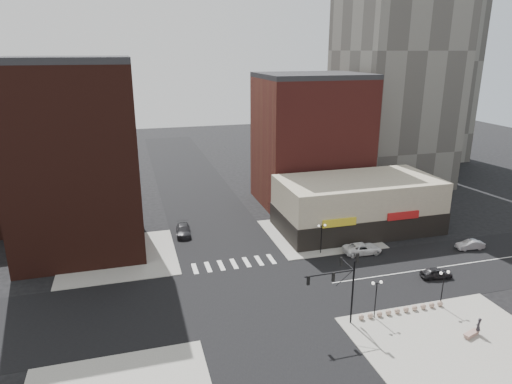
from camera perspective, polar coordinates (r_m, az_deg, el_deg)
name	(u,v)px	position (r m, az deg, el deg)	size (l,w,h in m)	color
ground	(251,295)	(53.01, -0.58, -12.75)	(240.00, 240.00, 0.00)	black
road_ew	(251,295)	(53.01, -0.58, -12.74)	(200.00, 14.00, 0.02)	black
road_ns	(251,295)	(53.01, -0.58, -12.73)	(14.00, 200.00, 0.02)	black
sidewalk_nw	(119,256)	(64.51, -16.77, -7.71)	(15.00, 15.00, 0.12)	gray
sidewalk_ne	(319,234)	(69.71, 7.82, -5.17)	(15.00, 15.00, 0.12)	gray
sidewalk_se	(454,344)	(49.05, 23.49, -17.02)	(18.00, 14.00, 0.12)	gray
building_nw	(75,162)	(64.68, -21.70, 3.54)	(16.00, 15.00, 25.00)	#351611
building_nw_low	(2,185)	(83.33, -29.17, 0.82)	(20.00, 18.00, 12.00)	#351611
building_ne_midrise	(311,142)	(81.51, 6.85, 6.22)	(18.00, 15.00, 22.00)	maroon
building_ne_row	(357,208)	(71.72, 12.54, -2.01)	(24.20, 12.20, 8.00)	#B7AE92
traffic_signal	(343,279)	(46.54, 10.81, -10.67)	(5.59, 3.09, 7.77)	black
street_lamp_se_a	(376,290)	(48.87, 14.83, -11.75)	(1.22, 0.32, 4.16)	black
street_lamp_se_b	(444,280)	(53.11, 22.41, -10.09)	(1.22, 0.32, 4.16)	black
street_lamp_ne	(322,231)	(62.05, 8.20, -4.87)	(1.22, 0.32, 4.16)	black
bollard_row	(402,310)	(51.86, 17.74, -13.88)	(10.03, 0.58, 0.58)	gray
white_suv	(362,249)	(64.15, 13.15, -6.89)	(2.43, 5.27, 1.46)	white
dark_sedan_east	(436,273)	(60.41, 21.61, -9.38)	(1.55, 3.84, 1.31)	black
silver_sedan	(470,245)	(70.47, 25.17, -5.99)	(1.35, 3.88, 1.28)	#A2A2A7
dark_sedan_north	(183,230)	(69.35, -9.07, -4.75)	(2.07, 5.09, 1.48)	black
pedestrian	(478,326)	(50.76, 26.03, -14.86)	(0.66, 0.43, 1.80)	#29262B
stone_bench	(471,334)	(50.59, 25.32, -15.75)	(2.00, 1.15, 0.45)	#A17B6F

